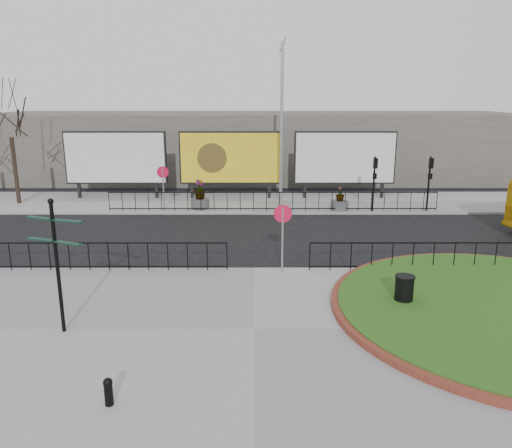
{
  "coord_description": "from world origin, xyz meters",
  "views": [
    {
      "loc": [
        0.03,
        -17.47,
        6.31
      ],
      "look_at": [
        0.06,
        2.1,
        1.25
      ],
      "focal_mm": 35.0,
      "sensor_mm": 36.0,
      "label": 1
    }
  ],
  "objects_px": {
    "litter_bin": "(404,291)",
    "planter_a": "(200,198)",
    "lamp_post": "(282,123)",
    "fingerpost_sign": "(56,253)",
    "planter_c": "(340,202)",
    "billboard_mid": "(230,158)",
    "bollard": "(108,390)"
  },
  "relations": [
    {
      "from": "billboard_mid",
      "to": "planter_a",
      "type": "xyz_separation_m",
      "value": [
        -1.59,
        -2.94,
        -1.87
      ]
    },
    {
      "from": "lamp_post",
      "to": "fingerpost_sign",
      "type": "relative_size",
      "value": 2.52
    },
    {
      "from": "bollard",
      "to": "planter_c",
      "type": "xyz_separation_m",
      "value": [
        7.72,
        18.1,
        0.11
      ]
    },
    {
      "from": "billboard_mid",
      "to": "planter_c",
      "type": "height_order",
      "value": "billboard_mid"
    },
    {
      "from": "bollard",
      "to": "fingerpost_sign",
      "type": "bearing_deg",
      "value": 123.14
    },
    {
      "from": "litter_bin",
      "to": "planter_c",
      "type": "bearing_deg",
      "value": 88.99
    },
    {
      "from": "litter_bin",
      "to": "planter_a",
      "type": "xyz_separation_m",
      "value": [
        -7.59,
        13.53,
        0.12
      ]
    },
    {
      "from": "billboard_mid",
      "to": "fingerpost_sign",
      "type": "xyz_separation_m",
      "value": [
        -3.65,
        -18.09,
        -0.27
      ]
    },
    {
      "from": "billboard_mid",
      "to": "bollard",
      "type": "xyz_separation_m",
      "value": [
        -1.48,
        -21.41,
        -2.14
      ]
    },
    {
      "from": "bollard",
      "to": "planter_a",
      "type": "relative_size",
      "value": 0.37
    },
    {
      "from": "bollard",
      "to": "planter_c",
      "type": "relative_size",
      "value": 0.46
    },
    {
      "from": "lamp_post",
      "to": "fingerpost_sign",
      "type": "distance_m",
      "value": 17.62
    },
    {
      "from": "lamp_post",
      "to": "planter_a",
      "type": "relative_size",
      "value": 5.65
    },
    {
      "from": "billboard_mid",
      "to": "planter_c",
      "type": "distance_m",
      "value": 7.35
    },
    {
      "from": "bollard",
      "to": "planter_c",
      "type": "distance_m",
      "value": 19.67
    },
    {
      "from": "fingerpost_sign",
      "to": "bollard",
      "type": "relative_size",
      "value": 5.99
    },
    {
      "from": "litter_bin",
      "to": "lamp_post",
      "type": "bearing_deg",
      "value": 101.66
    },
    {
      "from": "litter_bin",
      "to": "planter_a",
      "type": "distance_m",
      "value": 15.51
    },
    {
      "from": "fingerpost_sign",
      "to": "lamp_post",
      "type": "bearing_deg",
      "value": 92.51
    },
    {
      "from": "fingerpost_sign",
      "to": "planter_c",
      "type": "height_order",
      "value": "fingerpost_sign"
    },
    {
      "from": "fingerpost_sign",
      "to": "bollard",
      "type": "height_order",
      "value": "fingerpost_sign"
    },
    {
      "from": "billboard_mid",
      "to": "fingerpost_sign",
      "type": "height_order",
      "value": "billboard_mid"
    },
    {
      "from": "billboard_mid",
      "to": "bollard",
      "type": "relative_size",
      "value": 10.12
    },
    {
      "from": "billboard_mid",
      "to": "lamp_post",
      "type": "relative_size",
      "value": 0.67
    },
    {
      "from": "lamp_post",
      "to": "planter_a",
      "type": "bearing_deg",
      "value": -168.05
    },
    {
      "from": "fingerpost_sign",
      "to": "planter_a",
      "type": "xyz_separation_m",
      "value": [
        2.07,
        15.14,
        -1.6
      ]
    },
    {
      "from": "billboard_mid",
      "to": "fingerpost_sign",
      "type": "distance_m",
      "value": 18.46
    },
    {
      "from": "fingerpost_sign",
      "to": "planter_c",
      "type": "relative_size",
      "value": 2.73
    },
    {
      "from": "billboard_mid",
      "to": "planter_c",
      "type": "bearing_deg",
      "value": -28.02
    },
    {
      "from": "billboard_mid",
      "to": "litter_bin",
      "type": "bearing_deg",
      "value": -69.99
    },
    {
      "from": "planter_c",
      "to": "planter_a",
      "type": "bearing_deg",
      "value": 177.28
    },
    {
      "from": "lamp_post",
      "to": "planter_a",
      "type": "distance_m",
      "value": 6.23
    }
  ]
}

